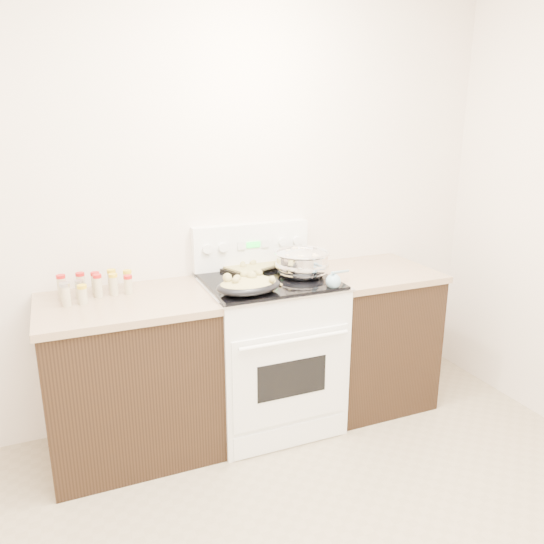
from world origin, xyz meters
name	(u,v)px	position (x,y,z in m)	size (l,w,h in m)	color
room_shell	(342,174)	(0.00, 0.00, 1.70)	(4.10, 3.60, 2.75)	silver
counter_left	(132,377)	(-0.48, 1.43, 0.46)	(0.93, 0.67, 0.92)	black
counter_right	(369,335)	(1.08, 1.43, 0.46)	(0.73, 0.67, 0.92)	black
kitchen_range	(269,349)	(0.35, 1.42, 0.49)	(0.78, 0.73, 1.22)	white
mixing_bowl	(302,264)	(0.56, 1.41, 1.02)	(0.39, 0.39, 0.20)	silver
roasting_pan	(248,285)	(0.15, 1.22, 0.99)	(0.39, 0.29, 0.11)	black
baking_sheet	(254,265)	(0.36, 1.68, 0.96)	(0.49, 0.43, 0.06)	black
wooden_spoon	(271,282)	(0.33, 1.34, 0.95)	(0.07, 0.28, 0.04)	tan
blue_ladle	(334,280)	(0.64, 1.15, 0.98)	(0.24, 0.21, 0.11)	#79A1B5
spice_jars	(93,286)	(-0.63, 1.56, 0.98)	(0.40, 0.24, 0.13)	#BFB28C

